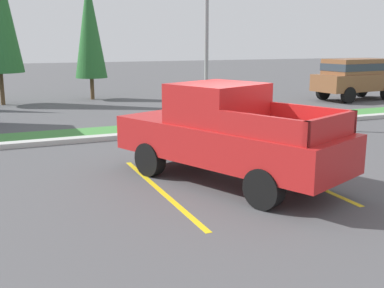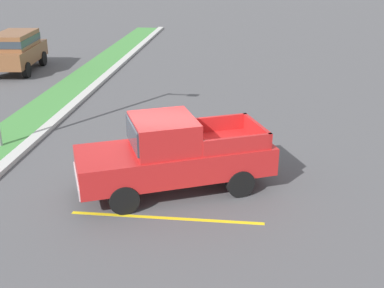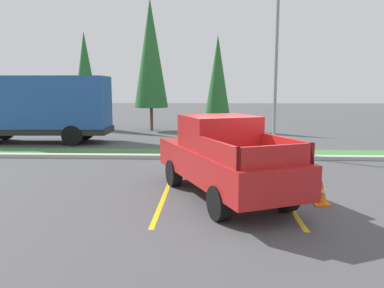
# 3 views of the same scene
# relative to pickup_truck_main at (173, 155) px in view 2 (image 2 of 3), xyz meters

# --- Properties ---
(ground_plane) EXTENTS (120.00, 120.00, 0.00)m
(ground_plane) POSITION_rel_pickup_truck_main_xyz_m (0.48, 0.31, -1.04)
(ground_plane) COLOR #4C4C4F
(parking_line_near) EXTENTS (0.12, 4.80, 0.01)m
(parking_line_near) POSITION_rel_pickup_truck_main_xyz_m (-1.53, -0.05, -1.04)
(parking_line_near) COLOR yellow
(parking_line_near) RESTS_ON ground
(parking_line_far) EXTENTS (0.12, 4.80, 0.01)m
(parking_line_far) POSITION_rel_pickup_truck_main_xyz_m (1.57, -0.05, -1.04)
(parking_line_far) COLOR yellow
(parking_line_far) RESTS_ON ground
(pickup_truck_main) EXTENTS (3.80, 5.54, 2.10)m
(pickup_truck_main) POSITION_rel_pickup_truck_main_xyz_m (0.00, 0.00, 0.00)
(pickup_truck_main) COLOR black
(pickup_truck_main) RESTS_ON ground
(suv_distant) EXTENTS (4.76, 2.32, 2.10)m
(suv_distant) POSITION_rel_pickup_truck_main_xyz_m (12.70, 10.33, 0.20)
(suv_distant) COLOR black
(suv_distant) RESTS_ON ground
(traffic_cone) EXTENTS (0.36, 0.36, 0.60)m
(traffic_cone) POSITION_rel_pickup_truck_main_xyz_m (2.38, -0.61, -0.75)
(traffic_cone) COLOR orange
(traffic_cone) RESTS_ON ground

